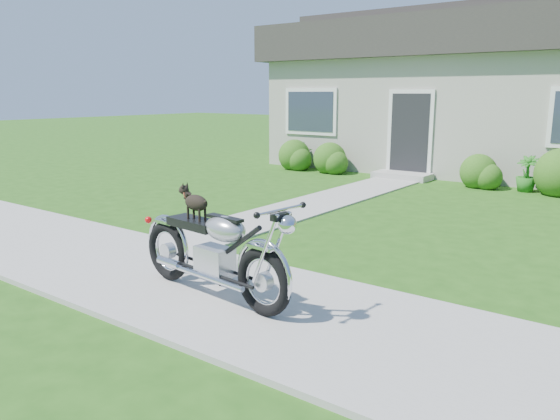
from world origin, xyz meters
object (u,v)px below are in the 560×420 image
object	(u,v)px
potted_plant_left	(299,156)
potted_plant_right	(527,174)
house	(508,91)
motorcycle_with_dog	(214,250)

from	to	relation	value
potted_plant_left	potted_plant_right	size ratio (longest dim) A/B	0.95
house	motorcycle_with_dog	xyz separation A→B (m)	(0.40, -12.18, -1.62)
potted_plant_left	motorcycle_with_dog	distance (m)	10.06
potted_plant_right	motorcycle_with_dog	world-z (taller)	motorcycle_with_dog
potted_plant_right	motorcycle_with_dog	xyz separation A→B (m)	(-1.02, -8.74, 0.14)
potted_plant_right	house	bearing A→B (deg)	112.42
potted_plant_left	motorcycle_with_dog	bearing A→B (deg)	-60.34
house	potted_plant_right	xyz separation A→B (m)	(1.42, -3.44, -1.76)
house	potted_plant_left	size ratio (longest dim) A/B	16.75
house	motorcycle_with_dog	distance (m)	12.30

